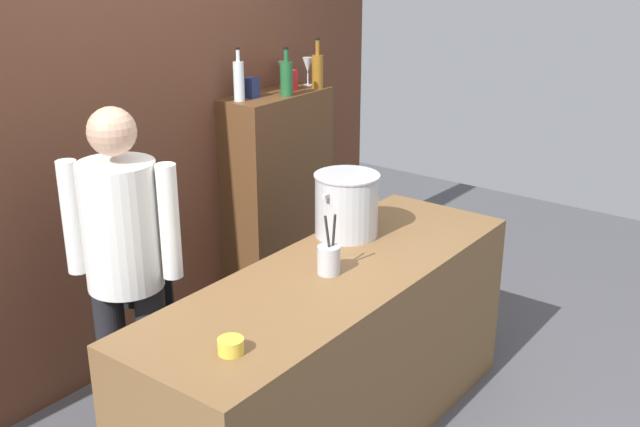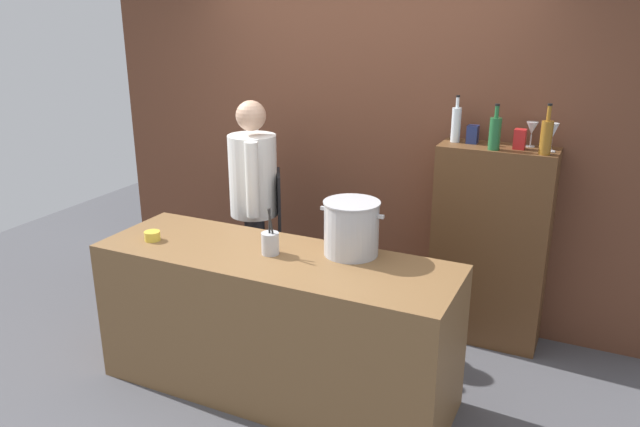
{
  "view_description": "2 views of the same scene",
  "coord_description": "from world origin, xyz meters",
  "px_view_note": "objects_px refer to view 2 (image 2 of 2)",
  "views": [
    {
      "loc": [
        -2.53,
        -1.83,
        2.35
      ],
      "look_at": [
        0.25,
        0.27,
        1.04
      ],
      "focal_mm": 42.71,
      "sensor_mm": 36.0,
      "label": 1
    },
    {
      "loc": [
        1.67,
        -2.88,
        2.28
      ],
      "look_at": [
        0.12,
        0.37,
        1.06
      ],
      "focal_mm": 34.74,
      "sensor_mm": 36.0,
      "label": 2
    }
  ],
  "objects_px": {
    "wine_bottle_clear": "(456,124)",
    "wine_glass_tall": "(553,132)",
    "stockpot_large": "(351,228)",
    "butter_jar": "(152,236)",
    "spice_tin_navy": "(473,134)",
    "utensil_crock": "(270,243)",
    "wine_bottle_amber": "(546,136)",
    "spice_tin_red": "(520,139)",
    "chef": "(254,198)",
    "wine_bottle_green": "(495,133)",
    "wine_glass_wide": "(532,129)"
  },
  "relations": [
    {
      "from": "wine_bottle_amber",
      "to": "butter_jar",
      "type": "bearing_deg",
      "value": -150.33
    },
    {
      "from": "wine_bottle_clear",
      "to": "wine_bottle_green",
      "type": "distance_m",
      "value": 0.31
    },
    {
      "from": "utensil_crock",
      "to": "butter_jar",
      "type": "relative_size",
      "value": 2.92
    },
    {
      "from": "stockpot_large",
      "to": "wine_bottle_amber",
      "type": "distance_m",
      "value": 1.35
    },
    {
      "from": "butter_jar",
      "to": "wine_bottle_green",
      "type": "distance_m",
      "value": 2.24
    },
    {
      "from": "wine_bottle_green",
      "to": "spice_tin_red",
      "type": "height_order",
      "value": "wine_bottle_green"
    },
    {
      "from": "butter_jar",
      "to": "wine_glass_tall",
      "type": "height_order",
      "value": "wine_glass_tall"
    },
    {
      "from": "stockpot_large",
      "to": "wine_bottle_green",
      "type": "xyz_separation_m",
      "value": [
        0.61,
        0.88,
        0.45
      ]
    },
    {
      "from": "chef",
      "to": "wine_glass_wide",
      "type": "distance_m",
      "value": 1.94
    },
    {
      "from": "butter_jar",
      "to": "wine_glass_tall",
      "type": "relative_size",
      "value": 0.54
    },
    {
      "from": "chef",
      "to": "wine_bottle_amber",
      "type": "relative_size",
      "value": 5.29
    },
    {
      "from": "utensil_crock",
      "to": "wine_glass_wide",
      "type": "xyz_separation_m",
      "value": [
        1.23,
        1.27,
        0.55
      ]
    },
    {
      "from": "wine_glass_wide",
      "to": "spice_tin_red",
      "type": "bearing_deg",
      "value": -120.13
    },
    {
      "from": "butter_jar",
      "to": "wine_bottle_green",
      "type": "bearing_deg",
      "value": 33.76
    },
    {
      "from": "utensil_crock",
      "to": "wine_bottle_green",
      "type": "xyz_separation_m",
      "value": [
        1.03,
        1.08,
        0.54
      ]
    },
    {
      "from": "wine_glass_tall",
      "to": "spice_tin_red",
      "type": "height_order",
      "value": "wine_glass_tall"
    },
    {
      "from": "wine_bottle_amber",
      "to": "wine_glass_tall",
      "type": "height_order",
      "value": "wine_bottle_amber"
    },
    {
      "from": "utensil_crock",
      "to": "spice_tin_navy",
      "type": "height_order",
      "value": "spice_tin_navy"
    },
    {
      "from": "stockpot_large",
      "to": "spice_tin_red",
      "type": "distance_m",
      "value": 1.29
    },
    {
      "from": "wine_bottle_clear",
      "to": "wine_glass_tall",
      "type": "xyz_separation_m",
      "value": [
        0.62,
        -0.03,
        0.0
      ]
    },
    {
      "from": "utensil_crock",
      "to": "wine_bottle_clear",
      "type": "distance_m",
      "value": 1.53
    },
    {
      "from": "chef",
      "to": "spice_tin_navy",
      "type": "relative_size",
      "value": 13.82
    },
    {
      "from": "wine_glass_tall",
      "to": "stockpot_large",
      "type": "bearing_deg",
      "value": -134.07
    },
    {
      "from": "chef",
      "to": "wine_glass_tall",
      "type": "distance_m",
      "value": 2.05
    },
    {
      "from": "chef",
      "to": "wine_bottle_green",
      "type": "height_order",
      "value": "wine_bottle_green"
    },
    {
      "from": "utensil_crock",
      "to": "spice_tin_navy",
      "type": "relative_size",
      "value": 2.38
    },
    {
      "from": "wine_glass_tall",
      "to": "butter_jar",
      "type": "bearing_deg",
      "value": -148.66
    },
    {
      "from": "wine_bottle_amber",
      "to": "wine_glass_tall",
      "type": "bearing_deg",
      "value": 75.29
    },
    {
      "from": "butter_jar",
      "to": "spice_tin_red",
      "type": "xyz_separation_m",
      "value": [
        1.94,
        1.29,
        0.53
      ]
    },
    {
      "from": "stockpot_large",
      "to": "spice_tin_navy",
      "type": "distance_m",
      "value": 1.18
    },
    {
      "from": "stockpot_large",
      "to": "utensil_crock",
      "type": "xyz_separation_m",
      "value": [
        -0.42,
        -0.2,
        -0.09
      ]
    },
    {
      "from": "chef",
      "to": "wine_bottle_clear",
      "type": "distance_m",
      "value": 1.49
    },
    {
      "from": "utensil_crock",
      "to": "wine_bottle_clear",
      "type": "relative_size",
      "value": 0.92
    },
    {
      "from": "stockpot_large",
      "to": "butter_jar",
      "type": "xyz_separation_m",
      "value": [
        -1.19,
        -0.32,
        -0.13
      ]
    },
    {
      "from": "spice_tin_red",
      "to": "butter_jar",
      "type": "bearing_deg",
      "value": -146.36
    },
    {
      "from": "stockpot_large",
      "to": "spice_tin_navy",
      "type": "height_order",
      "value": "spice_tin_navy"
    },
    {
      "from": "chef",
      "to": "spice_tin_navy",
      "type": "distance_m",
      "value": 1.58
    },
    {
      "from": "chef",
      "to": "spice_tin_red",
      "type": "height_order",
      "value": "chef"
    },
    {
      "from": "butter_jar",
      "to": "wine_bottle_amber",
      "type": "bearing_deg",
      "value": 29.67
    },
    {
      "from": "wine_bottle_green",
      "to": "spice_tin_red",
      "type": "bearing_deg",
      "value": 32.11
    },
    {
      "from": "wine_bottle_amber",
      "to": "wine_glass_tall",
      "type": "xyz_separation_m",
      "value": [
        0.03,
        0.1,
        0.01
      ]
    },
    {
      "from": "wine_bottle_clear",
      "to": "wine_glass_wide",
      "type": "relative_size",
      "value": 1.91
    },
    {
      "from": "butter_jar",
      "to": "wine_glass_tall",
      "type": "bearing_deg",
      "value": 31.34
    },
    {
      "from": "wine_bottle_clear",
      "to": "wine_glass_tall",
      "type": "bearing_deg",
      "value": -3.07
    },
    {
      "from": "wine_glass_tall",
      "to": "spice_tin_navy",
      "type": "height_order",
      "value": "wine_glass_tall"
    },
    {
      "from": "wine_glass_tall",
      "to": "spice_tin_navy",
      "type": "relative_size",
      "value": 1.5
    },
    {
      "from": "utensil_crock",
      "to": "wine_bottle_clear",
      "type": "bearing_deg",
      "value": 58.13
    },
    {
      "from": "utensil_crock",
      "to": "wine_glass_wide",
      "type": "relative_size",
      "value": 1.75
    },
    {
      "from": "chef",
      "to": "wine_glass_tall",
      "type": "bearing_deg",
      "value": -106.91
    },
    {
      "from": "chef",
      "to": "stockpot_large",
      "type": "relative_size",
      "value": 4.27
    }
  ]
}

